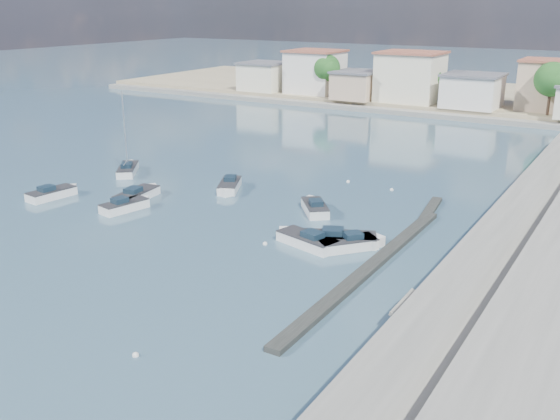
% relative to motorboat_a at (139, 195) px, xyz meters
% --- Properties ---
extents(ground, '(400.00, 400.00, 0.00)m').
position_rel_motorboat_a_xyz_m(ground, '(18.27, 26.23, -0.38)').
color(ground, '#284350').
rests_on(ground, ground).
extents(seawall_walkway, '(5.00, 90.00, 1.80)m').
position_rel_motorboat_a_xyz_m(seawall_walkway, '(36.77, -0.77, 0.52)').
color(seawall_walkway, slate).
rests_on(seawall_walkway, ground).
extents(breakwater, '(2.00, 31.02, 0.35)m').
position_rel_motorboat_a_xyz_m(breakwater, '(25.17, -1.08, -0.21)').
color(breakwater, black).
rests_on(breakwater, ground).
extents(far_shore_land, '(160.00, 40.00, 1.40)m').
position_rel_motorboat_a_xyz_m(far_shore_land, '(18.27, 78.23, 0.32)').
color(far_shore_land, gray).
rests_on(far_shore_land, ground).
extents(far_shore_quay, '(160.00, 2.50, 0.80)m').
position_rel_motorboat_a_xyz_m(far_shore_quay, '(18.27, 57.23, 0.02)').
color(far_shore_quay, slate).
rests_on(far_shore_quay, ground).
extents(shore_trees, '(74.56, 38.32, 7.92)m').
position_rel_motorboat_a_xyz_m(shore_trees, '(26.61, 54.35, 5.84)').
color(shore_trees, '#38281E').
rests_on(shore_trees, ground).
extents(motorboat_a, '(2.63, 5.64, 1.48)m').
position_rel_motorboat_a_xyz_m(motorboat_a, '(0.00, 0.00, 0.00)').
color(motorboat_a, white).
rests_on(motorboat_a, ground).
extents(motorboat_b, '(2.57, 4.85, 1.48)m').
position_rel_motorboat_a_xyz_m(motorboat_b, '(1.47, -3.05, -0.00)').
color(motorboat_b, white).
rests_on(motorboat_b, ground).
extents(motorboat_c, '(5.64, 3.13, 1.48)m').
position_rel_motorboat_a_xyz_m(motorboat_c, '(19.17, -2.21, 0.00)').
color(motorboat_c, white).
rests_on(motorboat_c, ground).
extents(motorboat_d, '(4.28, 4.57, 1.48)m').
position_rel_motorboat_a_xyz_m(motorboat_d, '(22.10, -1.51, -0.00)').
color(motorboat_d, white).
rests_on(motorboat_d, ground).
extents(motorboat_e, '(2.30, 5.14, 1.48)m').
position_rel_motorboat_a_xyz_m(motorboat_e, '(-7.14, -3.88, -0.00)').
color(motorboat_e, white).
rests_on(motorboat_e, ground).
extents(motorboat_f, '(4.13, 4.50, 1.48)m').
position_rel_motorboat_a_xyz_m(motorboat_f, '(15.99, 5.20, -0.00)').
color(motorboat_f, white).
rests_on(motorboat_f, ground).
extents(motorboat_g, '(3.65, 5.02, 1.48)m').
position_rel_motorboat_a_xyz_m(motorboat_g, '(5.69, 6.66, 0.00)').
color(motorboat_g, white).
rests_on(motorboat_g, ground).
extents(motorboat_h, '(6.02, 4.30, 1.48)m').
position_rel_motorboat_a_xyz_m(motorboat_h, '(21.67, -0.61, -0.00)').
color(motorboat_h, white).
rests_on(motorboat_h, ground).
extents(sailboat, '(4.41, 5.16, 9.00)m').
position_rel_motorboat_a_xyz_m(sailboat, '(-7.58, 6.41, 0.05)').
color(sailboat, white).
rests_on(sailboat, ground).
extents(mooring_buoys, '(17.19, 36.36, 0.36)m').
position_rel_motorboat_a_xyz_m(mooring_buoys, '(22.03, 1.16, -0.33)').
color(mooring_buoys, white).
rests_on(mooring_buoys, ground).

